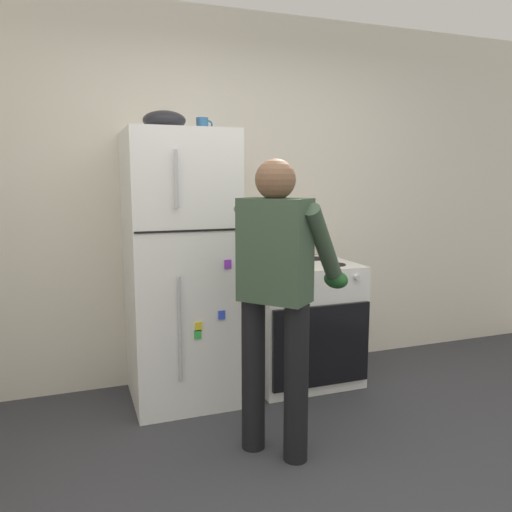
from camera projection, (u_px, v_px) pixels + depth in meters
kitchen_wall_back at (227, 198)px, 3.82m from camera, size 6.00×0.10×2.70m
refrigerator at (180, 269)px, 3.38m from camera, size 0.68×0.72×1.80m
stove_range at (302, 323)px, 3.75m from camera, size 0.76×0.67×0.89m
person_cook at (278, 283)px, 2.68m from camera, size 0.67×0.69×1.60m
red_pot at (285, 257)px, 3.58m from camera, size 0.37×0.27×0.11m
coffee_mug at (203, 125)px, 3.35m from camera, size 0.11×0.08×0.10m
pepper_mill at (326, 246)px, 3.97m from camera, size 0.05×0.05×0.16m
mixing_bowl at (164, 121)px, 3.21m from camera, size 0.27×0.27×0.12m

